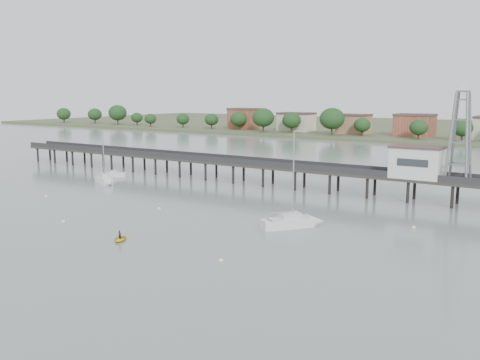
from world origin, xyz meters
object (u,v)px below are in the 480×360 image
object	(u,v)px
white_tender	(118,174)
sailboat_b	(106,181)
lattice_tower	(460,137)
yellow_dinghy	(120,241)
pier	(284,168)
sailboat_c	(299,222)

from	to	relation	value
white_tender	sailboat_b	bearing A→B (deg)	-79.56
lattice_tower	yellow_dinghy	world-z (taller)	lattice_tower
white_tender	pier	bearing A→B (deg)	-8.88
lattice_tower	white_tender	world-z (taller)	lattice_tower
sailboat_c	white_tender	distance (m)	55.99
white_tender	lattice_tower	bearing A→B (deg)	-14.75
sailboat_c	yellow_dinghy	size ratio (longest dim) A/B	4.89
pier	sailboat_c	distance (m)	30.99
sailboat_b	sailboat_c	bearing A→B (deg)	10.67
sailboat_c	yellow_dinghy	distance (m)	23.76
lattice_tower	pier	bearing A→B (deg)	-180.00
sailboat_b	pier	bearing A→B (deg)	49.56
sailboat_b	yellow_dinghy	world-z (taller)	sailboat_b
sailboat_b	yellow_dinghy	distance (m)	43.26
sailboat_c	yellow_dinghy	world-z (taller)	sailboat_c
lattice_tower	sailboat_b	xyz separation A→B (m)	(-62.77, -16.50, -10.44)
sailboat_b	yellow_dinghy	xyz separation A→B (m)	(33.08, -27.87, -0.66)
sailboat_b	white_tender	bearing A→B (deg)	143.90
white_tender	yellow_dinghy	xyz separation A→B (m)	(38.23, -36.07, -0.46)
lattice_tower	yellow_dinghy	xyz separation A→B (m)	(-29.69, -44.37, -11.10)
pier	sailboat_c	xyz separation A→B (m)	(16.73, -25.89, -3.15)
pier	yellow_dinghy	size ratio (longest dim) A/B	53.61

